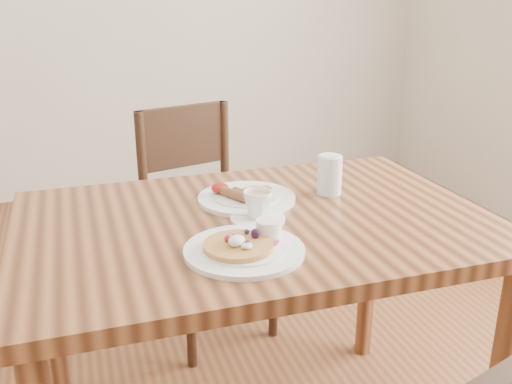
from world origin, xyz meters
TOP-DOWN VIEW (x-y plane):
  - dining_table at (0.00, 0.00)m, footprint 1.20×0.80m
  - chair_far at (0.02, 0.73)m, footprint 0.51×0.51m
  - pancake_plate at (-0.09, -0.19)m, footprint 0.27×0.27m
  - breakfast_plate at (0.01, 0.13)m, footprint 0.27×0.27m
  - teacup_saucer at (-0.00, -0.02)m, footprint 0.14×0.14m
  - water_glass at (0.26, 0.11)m, footprint 0.07×0.07m

SIDE VIEW (x-z plane):
  - chair_far at x=0.02m, z-range 0.05..0.93m
  - dining_table at x=0.00m, z-range 0.28..1.03m
  - breakfast_plate at x=0.01m, z-range 0.74..0.78m
  - pancake_plate at x=-0.09m, z-range 0.74..0.79m
  - teacup_saucer at x=0.00m, z-range 0.74..0.82m
  - water_glass at x=0.26m, z-range 0.75..0.86m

